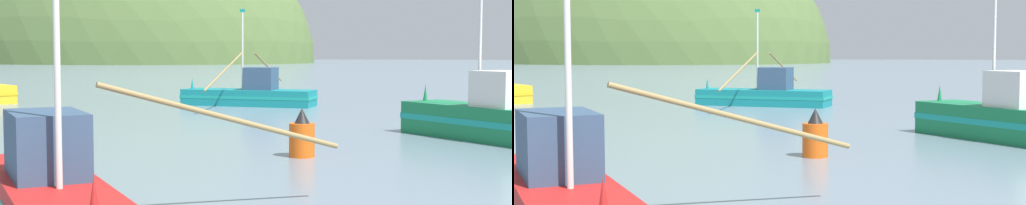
% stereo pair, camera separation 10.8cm
% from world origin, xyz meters
% --- Properties ---
extents(hill_far_right, '(112.99, 90.39, 90.10)m').
position_xyz_m(hill_far_right, '(-67.70, 211.35, 0.00)').
color(hill_far_right, '#516B38').
rests_on(hill_far_right, ground).
extents(fishing_boat_teal, '(8.90, 14.88, 6.22)m').
position_xyz_m(fishing_boat_teal, '(1.13, 41.37, 0.74)').
color(fishing_boat_teal, '#147F84').
rests_on(fishing_boat_teal, ground).
extents(fishing_boat_red, '(10.71, 7.95, 7.41)m').
position_xyz_m(fishing_boat_red, '(3.22, 9.03, 0.75)').
color(fishing_boat_red, red).
rests_on(fishing_boat_red, ground).
extents(fishing_boat_green, '(6.84, 7.45, 6.67)m').
position_xyz_m(fishing_boat_green, '(13.82, 25.28, 0.90)').
color(fishing_boat_green, '#197A47').
rests_on(fishing_boat_green, ground).
extents(channel_buoy, '(0.86, 0.86, 1.63)m').
position_xyz_m(channel_buoy, '(6.97, 19.60, 0.67)').
color(channel_buoy, '#E55914').
rests_on(channel_buoy, ground).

